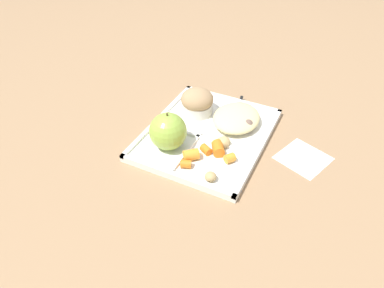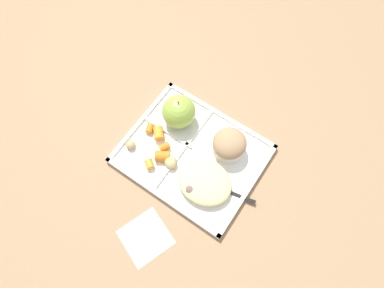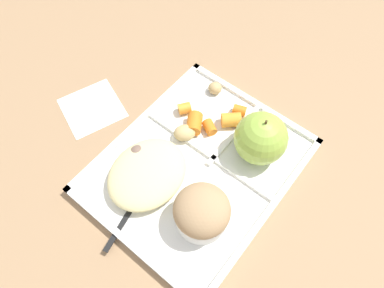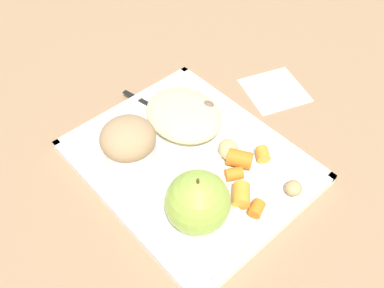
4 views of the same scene
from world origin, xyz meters
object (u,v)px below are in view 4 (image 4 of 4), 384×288
at_px(plastic_fork, 160,110).
at_px(lunch_tray, 190,163).
at_px(green_apple, 198,202).
at_px(bran_muffin, 129,142).

bearing_deg(plastic_fork, lunch_tray, 163.15).
bearing_deg(lunch_tray, plastic_fork, -16.85).
bearing_deg(green_apple, bran_muffin, 0.00).
xyz_separation_m(green_apple, plastic_fork, (0.20, -0.10, -0.04)).
bearing_deg(bran_muffin, green_apple, -180.00).
relative_size(green_apple, bran_muffin, 1.11).
bearing_deg(lunch_tray, green_apple, 143.67).
height_order(lunch_tray, plastic_fork, lunch_tray).
distance_m(green_apple, plastic_fork, 0.23).
height_order(bran_muffin, plastic_fork, bran_muffin).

